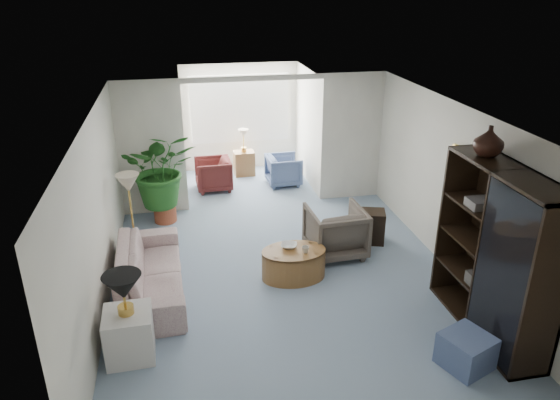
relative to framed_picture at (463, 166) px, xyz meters
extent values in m
plane|color=#8399AD|center=(-2.46, 0.10, -1.70)|extent=(6.00, 6.00, 0.00)
plane|color=#8399AD|center=(-2.46, 4.20, -1.70)|extent=(2.60, 2.60, 0.00)
cube|color=beige|center=(-4.36, 3.10, -0.45)|extent=(1.20, 0.12, 2.50)
cube|color=beige|center=(-0.56, 3.10, -0.45)|extent=(1.20, 0.12, 2.50)
cube|color=beige|center=(-2.46, 3.10, 0.75)|extent=(2.60, 0.12, 0.10)
cube|color=white|center=(-2.46, 5.28, -0.30)|extent=(2.20, 0.02, 1.50)
cube|color=white|center=(-2.46, 5.25, -0.30)|extent=(2.20, 0.02, 1.50)
cube|color=beige|center=(0.00, 0.00, 0.00)|extent=(0.04, 0.50, 0.40)
imported|color=beige|center=(-4.39, 0.34, -1.37)|extent=(0.94, 2.25, 0.65)
cube|color=silver|center=(-4.59, -1.01, -1.40)|extent=(0.56, 0.56, 0.60)
cone|color=black|center=(-4.59, -1.01, -0.75)|extent=(0.44, 0.44, 0.30)
cone|color=beige|center=(-4.66, 1.45, -0.45)|extent=(0.36, 0.36, 0.28)
cylinder|color=brown|center=(-2.33, 0.32, -1.47)|extent=(1.21, 1.21, 0.45)
imported|color=silver|center=(-2.38, 0.42, -1.22)|extent=(0.30, 0.30, 0.06)
imported|color=beige|center=(-2.18, 0.22, -1.20)|extent=(0.13, 0.13, 0.10)
imported|color=#585046|center=(-1.52, 0.89, -1.30)|extent=(0.90, 0.93, 0.80)
cube|color=black|center=(-0.82, 1.19, -1.42)|extent=(0.55, 0.49, 0.55)
cube|color=black|center=(-0.23, -1.34, -0.63)|extent=(0.51, 1.92, 2.14)
imported|color=black|center=(-0.23, -0.84, 0.62)|extent=(0.35, 0.35, 0.37)
cube|color=slate|center=(-0.83, -1.94, -1.50)|extent=(0.66, 0.66, 0.40)
cylinder|color=#AB4E31|center=(-4.20, 2.67, -1.54)|extent=(0.40, 0.40, 0.32)
imported|color=#246020|center=(-4.20, 2.67, -0.68)|extent=(1.25, 1.08, 1.39)
imported|color=slate|center=(-1.71, 4.05, -1.38)|extent=(0.73, 0.71, 0.64)
imported|color=#521C1E|center=(-3.21, 4.05, -1.37)|extent=(0.76, 0.74, 0.67)
cube|color=brown|center=(-2.46, 4.80, -1.43)|extent=(0.46, 0.36, 0.54)
cube|color=#2A2624|center=(-0.28, -1.83, -1.06)|extent=(0.30, 0.26, 0.16)
cube|color=#565351|center=(-0.28, -0.94, -0.16)|extent=(0.30, 0.26, 0.16)
cube|color=#342E28|center=(-0.28, -1.78, -0.16)|extent=(0.30, 0.26, 0.16)
cube|color=#3B3936|center=(-0.28, -1.21, -1.06)|extent=(0.30, 0.26, 0.16)
camera|label=1|loc=(-3.84, -6.21, 2.43)|focal=33.50mm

